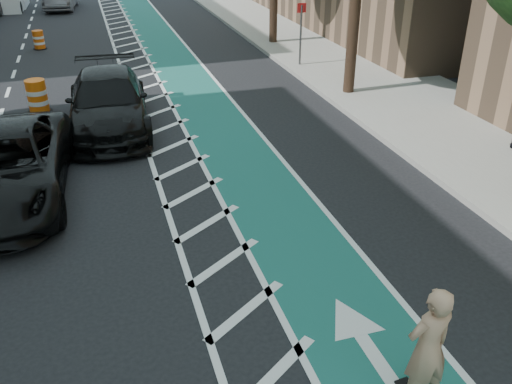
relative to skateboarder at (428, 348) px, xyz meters
name	(u,v)px	position (x,y,z in m)	size (l,w,h in m)	color
ground	(140,277)	(-3.12, 3.80, -0.98)	(120.00, 120.00, 0.00)	black
bike_lane	(196,93)	(-0.12, 13.80, -0.97)	(2.00, 90.00, 0.01)	#1B5F55
buffer_strip	(152,97)	(-1.62, 13.80, -0.97)	(1.40, 90.00, 0.01)	silver
sidewalk_right	(366,76)	(6.38, 13.80, -0.90)	(5.00, 90.00, 0.15)	gray
curb_right	(305,81)	(3.93, 13.80, -0.90)	(0.12, 90.00, 0.16)	gray
sign_post	(301,33)	(4.48, 15.80, 0.38)	(0.35, 0.08, 2.47)	#4C4C4C
skateboarder	(428,348)	(0.00, 0.00, 0.00)	(0.64, 0.42, 1.76)	tan
suv_near	(4,166)	(-5.52, 7.56, -0.20)	(2.56, 5.56, 1.55)	black
suv_far	(108,102)	(-3.12, 11.30, -0.19)	(2.19, 5.39, 1.56)	black
barrel_b	(37,97)	(-5.15, 13.30, -0.49)	(0.76, 0.76, 1.03)	orange
barrel_c	(39,40)	(-5.52, 22.27, -0.59)	(0.60, 0.60, 0.81)	#D8540B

